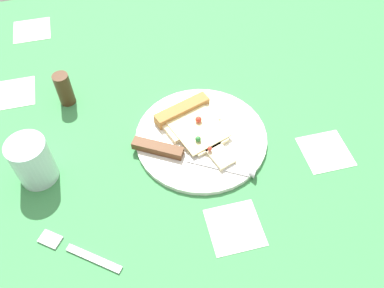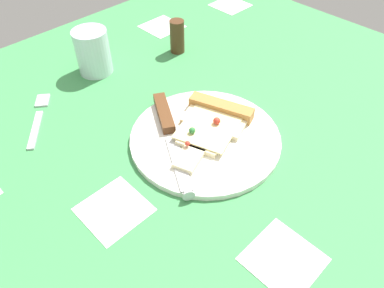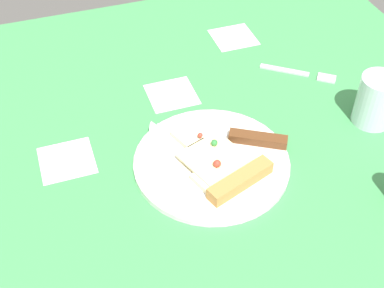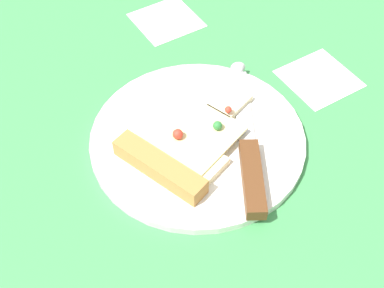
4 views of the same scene
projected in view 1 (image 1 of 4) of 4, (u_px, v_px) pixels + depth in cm
name	position (u px, v px, depth cm)	size (l,w,h in cm)	color
ground_plane	(212.00, 137.00, 83.52)	(115.80, 115.80, 3.00)	#3D8C4C
plate	(201.00, 138.00, 80.90)	(26.08, 26.08, 1.04)	white
pizza_slice	(194.00, 125.00, 81.19)	(14.13, 19.01, 2.56)	beige
knife	(181.00, 154.00, 77.01)	(21.76, 13.97, 2.45)	silver
drinking_glass	(33.00, 161.00, 72.33)	(7.09, 7.09, 9.38)	silver
pepper_shaker	(64.00, 89.00, 84.66)	(3.27, 3.27, 7.46)	#4C2D19
fork	(75.00, 250.00, 66.74)	(13.30, 10.65, 0.80)	silver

